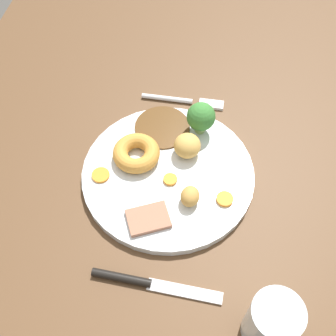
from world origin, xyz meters
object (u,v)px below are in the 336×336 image
(meat_slice_main, at_px, (148,219))
(carrot_coin_back, at_px, (170,179))
(roast_potato_left, at_px, (187,146))
(water_glass, at_px, (272,322))
(broccoli_floret, at_px, (201,117))
(yorkshire_pudding, at_px, (136,153))
(carrot_coin_front, at_px, (225,199))
(dinner_plate, at_px, (168,174))
(roast_potato_right, at_px, (190,196))
(carrot_coin_side, at_px, (101,175))
(knife, at_px, (145,283))
(fork, at_px, (185,101))

(meat_slice_main, height_order, carrot_coin_back, meat_slice_main)
(roast_potato_left, xyz_separation_m, water_glass, (0.26, 0.14, 0.01))
(broccoli_floret, bearing_deg, roast_potato_left, -16.80)
(meat_slice_main, height_order, yorkshire_pudding, yorkshire_pudding)
(meat_slice_main, height_order, carrot_coin_front, meat_slice_main)
(dinner_plate, relative_size, broccoli_floret, 4.65)
(roast_potato_right, bearing_deg, broccoli_floret, -179.39)
(yorkshire_pudding, height_order, carrot_coin_back, yorkshire_pudding)
(dinner_plate, bearing_deg, carrot_coin_back, 20.98)
(yorkshire_pudding, height_order, carrot_coin_side, yorkshire_pudding)
(roast_potato_right, height_order, water_glass, water_glass)
(dinner_plate, distance_m, knife, 0.18)
(yorkshire_pudding, height_order, roast_potato_right, roast_potato_right)
(yorkshire_pudding, height_order, water_glass, water_glass)
(fork, bearing_deg, carrot_coin_side, -119.62)
(carrot_coin_back, distance_m, knife, 0.17)
(roast_potato_right, height_order, carrot_coin_back, roast_potato_right)
(yorkshire_pudding, bearing_deg, carrot_coin_front, 69.21)
(roast_potato_left, bearing_deg, carrot_coin_front, 40.79)
(carrot_coin_front, relative_size, broccoli_floret, 0.44)
(meat_slice_main, xyz_separation_m, carrot_coin_side, (-0.07, -0.09, -0.00))
(dinner_plate, distance_m, yorkshire_pudding, 0.06)
(fork, bearing_deg, yorkshire_pudding, -112.04)
(carrot_coin_front, bearing_deg, broccoli_floret, -157.52)
(broccoli_floret, height_order, knife, broccoli_floret)
(dinner_plate, bearing_deg, carrot_coin_side, -76.27)
(dinner_plate, distance_m, water_glass, 0.28)
(carrot_coin_back, xyz_separation_m, fork, (-0.18, -0.00, -0.01))
(roast_potato_left, relative_size, roast_potato_right, 1.31)
(knife, bearing_deg, carrot_coin_side, 125.24)
(dinner_plate, relative_size, meat_slice_main, 4.48)
(roast_potato_left, xyz_separation_m, carrot_coin_back, (0.06, -0.02, -0.02))
(carrot_coin_front, distance_m, knife, 0.18)
(roast_potato_left, bearing_deg, fork, -170.92)
(meat_slice_main, relative_size, fork, 0.41)
(fork, bearing_deg, meat_slice_main, -94.39)
(dinner_plate, xyz_separation_m, knife, (0.18, -0.00, -0.00))
(water_glass, bearing_deg, broccoli_floret, -158.24)
(carrot_coin_front, bearing_deg, carrot_coin_back, -103.97)
(roast_potato_left, height_order, broccoli_floret, broccoli_floret)
(carrot_coin_back, distance_m, broccoli_floret, 0.12)
(roast_potato_left, height_order, carrot_coin_back, roast_potato_left)
(carrot_coin_back, xyz_separation_m, knife, (0.17, -0.01, -0.01))
(dinner_plate, distance_m, broccoli_floret, 0.11)
(broccoli_floret, height_order, fork, broccoli_floret)
(yorkshire_pudding, relative_size, carrot_coin_side, 2.70)
(yorkshire_pudding, xyz_separation_m, carrot_coin_side, (0.04, -0.05, -0.01))
(yorkshire_pudding, relative_size, roast_potato_left, 1.70)
(meat_slice_main, height_order, roast_potato_left, roast_potato_left)
(dinner_plate, xyz_separation_m, meat_slice_main, (0.09, -0.01, 0.01))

